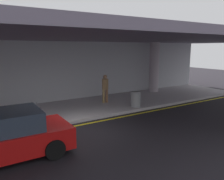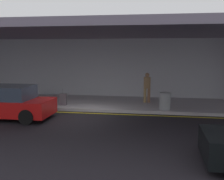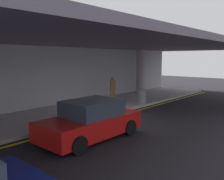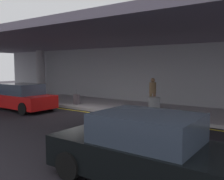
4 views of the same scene
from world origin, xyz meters
name	(u,v)px [view 2 (image 2 of 4)]	position (x,y,z in m)	size (l,w,h in m)	color
ground_plane	(78,116)	(0.00, 0.00, 0.00)	(60.00, 60.00, 0.00)	black
sidewalk	(93,103)	(0.00, 3.10, 0.07)	(26.00, 4.20, 0.15)	#ADA6AB
lane_stripe_yellow	(82,113)	(0.00, 0.69, 0.00)	(26.00, 0.14, 0.01)	yellow
ceiling_overhang	(90,34)	(0.00, 2.60, 3.95)	(28.00, 13.20, 0.30)	slate
terminal_back_wall	(101,69)	(0.00, 5.35, 1.90)	(26.00, 0.30, 3.80)	#ADAEB5
car_red	(7,103)	(-3.02, -0.93, 0.71)	(4.10, 1.92, 1.50)	#B21110
traveler_with_luggage	(147,86)	(3.06, 3.24, 1.11)	(0.38, 0.38, 1.68)	olive
suitcase_upright_primary	(63,99)	(-1.34, 1.74, 0.46)	(0.36, 0.22, 0.90)	#5C5158
trash_bin_steel	(165,101)	(4.03, 1.50, 0.57)	(0.56, 0.56, 0.85)	gray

